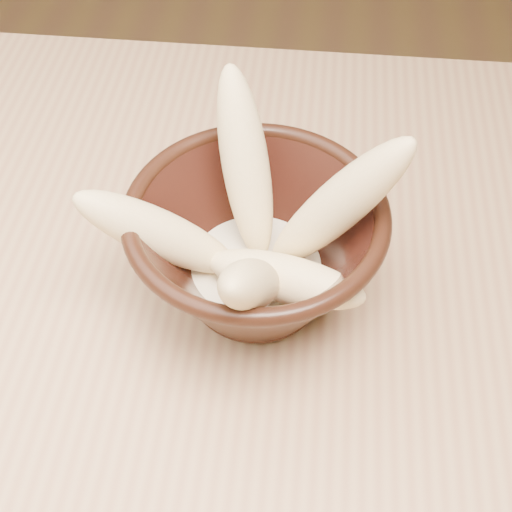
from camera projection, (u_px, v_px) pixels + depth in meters
The scene contains 7 objects.
bowl at pixel (256, 248), 0.51m from camera, with size 0.18×0.18×0.10m.
milk_puddle at pixel (256, 270), 0.53m from camera, with size 0.10×0.10×0.01m, color beige.
banana_upright at pixel (246, 165), 0.50m from camera, with size 0.03×0.03×0.14m, color #E7CA88.
banana_left at pixel (160, 234), 0.49m from camera, with size 0.03×0.03×0.13m, color #E7CA88.
banana_right at pixel (337, 207), 0.47m from camera, with size 0.03×0.03×0.15m, color #E7CA88.
banana_across at pixel (285, 279), 0.49m from camera, with size 0.03×0.03×0.11m, color #E7CA88.
banana_front at pixel (251, 284), 0.45m from camera, with size 0.03×0.03×0.12m, color #E7CA88.
Camera 1 is at (0.24, -0.26, 1.19)m, focal length 50.00 mm.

